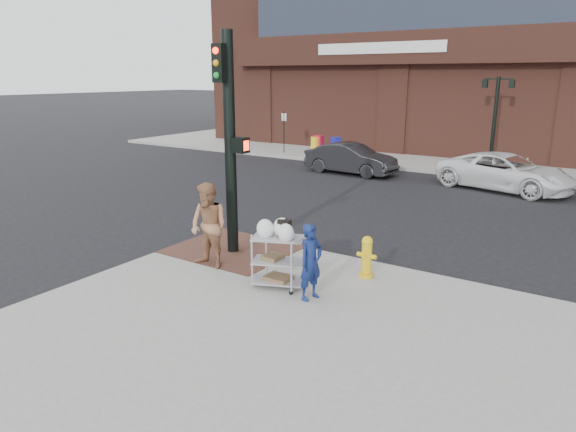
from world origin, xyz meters
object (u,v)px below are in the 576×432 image
Objects in this scene: lamp_post at (495,113)px; minivan_white at (506,172)px; pedestrian_tan at (209,226)px; woman_blue at (311,262)px; traffic_signal_pole at (230,139)px; sedan_dark at (351,159)px; utility_cart at (278,256)px; fire_hydrant at (367,256)px.

minivan_white is (1.36, -3.74, -1.93)m from lamp_post.
woman_blue is at bearing -1.63° from pedestrian_tan.
sedan_dark is (-2.54, 11.28, -2.16)m from traffic_signal_pole.
traffic_signal_pole is 3.72m from woman_blue.
utility_cart is at bearing -28.52° from traffic_signal_pole.
woman_blue reaches higher than fire_hydrant.
pedestrian_tan is at bearing -78.65° from traffic_signal_pole.
pedestrian_tan reaches higher than minivan_white.
pedestrian_tan is 1.35× the size of utility_cart.
sedan_dark is 12.47m from fire_hydrant.
fire_hydrant is (0.42, 1.55, -0.27)m from woman_blue.
lamp_post is 15.11m from fire_hydrant.
lamp_post reaches higher than minivan_white.
utility_cart is 1.56× the size of fire_hydrant.
lamp_post is 2.75× the size of woman_blue.
fire_hydrant is (3.32, 0.27, -2.23)m from traffic_signal_pole.
fire_hydrant is at bearing -169.03° from minivan_white.
lamp_post is 4.42m from minivan_white.
minivan_white is at bearing -69.98° from lamp_post.
pedestrian_tan is at bearing 177.47° from minivan_white.
fire_hydrant is at bearing 48.22° from utility_cart.
sedan_dark is at bearing 105.47° from minivan_white.
traffic_signal_pole is 2.05m from pedestrian_tan.
utility_cart is at bearing -156.28° from sedan_dark.
minivan_white is at bearing 9.05° from woman_blue.
sedan_dark reaches higher than fire_hydrant.
fire_hydrant is at bearing -148.65° from sedan_dark.
traffic_signal_pole is 11.77m from sedan_dark.
utility_cart is at bearing 0.81° from pedestrian_tan.
traffic_signal_pole is 3.13m from utility_cart.
sedan_dark is (-5.02, -3.94, -1.95)m from lamp_post.
minivan_white is (3.84, 11.49, -2.14)m from traffic_signal_pole.
woman_blue reaches higher than utility_cart.
woman_blue is at bearing -170.59° from minivan_white.
sedan_dark is 2.95× the size of utility_cart.
sedan_dark is 13.24m from utility_cart.
minivan_white is at bearing -84.83° from sedan_dark.
lamp_post reaches higher than woman_blue.
woman_blue is 0.36× the size of sedan_dark.
woman_blue is 1.63m from fire_hydrant.
lamp_post is at bearing 80.76° from traffic_signal_pole.
pedestrian_tan is at bearing 98.33° from woman_blue.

